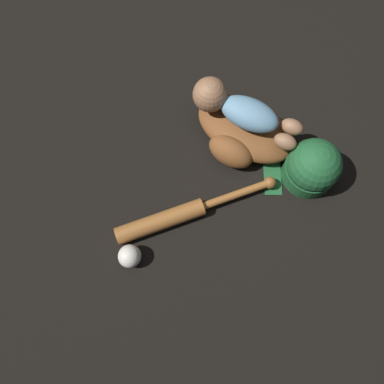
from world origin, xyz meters
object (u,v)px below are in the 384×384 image
baseball_bat (177,215)px  baby_figure (238,108)px  baseball_cap (312,167)px  baseball_glove (243,132)px  baseball (130,256)px

baseball_bat → baby_figure: bearing=-84.6°
baseball_bat → baseball_cap: size_ratio=1.92×
baseball_glove → baseball_cap: (-0.25, -0.02, 0.02)m
baseball_bat → baseball: bearing=78.9°
baseball_bat → baseball_cap: baseball_cap is taller
baseball → baseball_cap: (-0.29, -0.56, 0.03)m
baby_figure → baseball: baby_figure is taller
baseball_glove → baseball: (0.04, 0.54, -0.02)m
baseball_cap → baseball_glove: bearing=4.4°
baby_figure → baseball_cap: size_ratio=1.51×
baseball_glove → baseball_cap: bearing=-175.6°
baby_figure → baseball_bat: (-0.03, 0.36, -0.12)m
baseball_glove → baby_figure: size_ratio=0.98×
baseball_cap → baseball_bat: bearing=55.6°
baby_figure → baseball: bearing=89.7°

